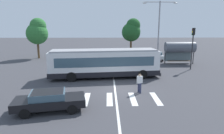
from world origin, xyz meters
TOP-DOWN VIEW (x-y plane):
  - ground_plane at (0.00, 0.00)m, footprint 160.00×160.00m
  - city_transit_bus at (-1.32, 4.13)m, footprint 11.93×3.87m
  - pedestrian_crossing_street at (1.67, -0.89)m, footprint 0.53×0.41m
  - foreground_sedan at (-4.80, -4.27)m, footprint 4.76×2.65m
  - parked_car_champagne at (-3.76, 15.44)m, footprint 1.93×4.53m
  - parked_car_blue at (-1.13, 15.56)m, footprint 2.06×4.59m
  - parked_car_red at (1.75, 15.63)m, footprint 1.98×4.56m
  - parked_car_black at (4.27, 15.68)m, footprint 1.90×4.51m
  - parked_car_silver at (7.07, 15.54)m, footprint 2.09×4.60m
  - traffic_light_far_corner at (9.74, 7.92)m, footprint 0.33×0.32m
  - bus_stop_shelter at (9.60, 11.71)m, footprint 4.32×1.54m
  - twin_arm_street_lamp at (6.62, 12.74)m, footprint 5.09×0.32m
  - background_tree_left at (-12.96, 17.42)m, footprint 3.63×3.63m
  - background_tree_right at (3.41, 19.28)m, footprint 3.40×3.40m
  - crosswalk_painted_stripes at (-0.85, -2.24)m, footprint 7.62×2.78m
  - lane_center_line at (-0.35, 2.00)m, footprint 0.16×24.00m

SIDE VIEW (x-z plane):
  - ground_plane at x=0.00m, z-range 0.00..0.00m
  - lane_center_line at x=-0.35m, z-range 0.00..0.01m
  - crosswalk_painted_stripes at x=-0.85m, z-range 0.00..0.01m
  - foreground_sedan at x=-4.80m, z-range 0.09..1.44m
  - parked_car_champagne at x=-3.76m, z-range 0.09..1.44m
  - parked_car_blue at x=-1.13m, z-range 0.09..1.44m
  - parked_car_red at x=1.75m, z-range 0.09..1.44m
  - parked_car_black at x=4.27m, z-range 0.09..1.44m
  - parked_car_silver at x=7.07m, z-range 0.09..1.44m
  - pedestrian_crossing_street at x=1.67m, z-range 0.11..1.83m
  - city_transit_bus at x=-1.32m, z-range 0.06..3.12m
  - bus_stop_shelter at x=9.60m, z-range 0.79..4.04m
  - traffic_light_far_corner at x=9.74m, z-range 0.87..6.15m
  - background_tree_left at x=-12.96m, z-range 1.16..8.04m
  - background_tree_right at x=3.41m, z-range 1.32..8.23m
  - twin_arm_street_lamp at x=6.62m, z-range 1.08..10.13m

